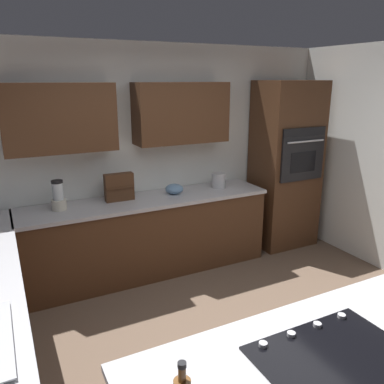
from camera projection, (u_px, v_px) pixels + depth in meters
ground_plane at (236, 356)px, 3.20m from camera, size 14.00×14.00×0.00m
wall_back at (139, 148)px, 4.53m from camera, size 6.00×0.44×2.60m
lower_cabinets_back at (149, 237)px, 4.51m from camera, size 2.80×0.60×0.86m
countertop_back at (148, 200)px, 4.39m from camera, size 2.84×0.64×0.04m
island_top at (337, 364)px, 1.87m from camera, size 2.05×0.96×0.04m
wall_oven at (285, 165)px, 5.16m from camera, size 0.80×0.66×2.18m
cooktop at (337, 358)px, 1.87m from camera, size 0.76×0.56×0.03m
blender at (58, 197)px, 3.97m from camera, size 0.15×0.15×0.31m
mixing_bowl at (174, 189)px, 4.56m from camera, size 0.21×0.21×0.12m
spice_rack at (119, 187)px, 4.28m from camera, size 0.32×0.11×0.31m
kettle at (218, 180)px, 4.81m from camera, size 0.17×0.17×0.18m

